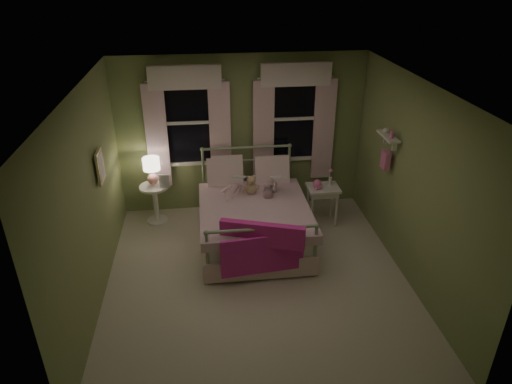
{
  "coord_description": "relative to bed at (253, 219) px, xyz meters",
  "views": [
    {
      "loc": [
        -0.62,
        -4.92,
        3.86
      ],
      "look_at": [
        0.06,
        0.62,
        1.0
      ],
      "focal_mm": 32.0,
      "sensor_mm": 36.0,
      "label": 1
    }
  ],
  "objects": [
    {
      "name": "framed_picture",
      "position": [
        -2.0,
        -0.35,
        1.12
      ],
      "size": [
        0.03,
        0.32,
        0.42
      ],
      "color": "beige",
      "rests_on": "room_shell"
    },
    {
      "name": "child_left",
      "position": [
        -0.27,
        0.43,
        0.6
      ],
      "size": [
        0.33,
        0.26,
        0.8
      ],
      "primitive_type": "imported",
      "rotation": [
        0.0,
        0.0,
        2.88
      ],
      "color": "#F7D1DD",
      "rests_on": "bed"
    },
    {
      "name": "book_left",
      "position": [
        -0.27,
        0.18,
        0.59
      ],
      "size": [
        0.22,
        0.17,
        0.26
      ],
      "primitive_type": "imported",
      "rotation": [
        1.22,
        0.0,
        -0.28
      ],
      "color": "beige",
      "rests_on": "child_left"
    },
    {
      "name": "room_shell",
      "position": [
        -0.05,
        -0.95,
        0.92
      ],
      "size": [
        4.2,
        4.2,
        4.2
      ],
      "color": "beige",
      "rests_on": "ground"
    },
    {
      "name": "table_lamp",
      "position": [
        -1.5,
        0.75,
        0.58
      ],
      "size": [
        0.26,
        0.26,
        0.45
      ],
      "color": "pink",
      "rests_on": "nightstand_left"
    },
    {
      "name": "book_right",
      "position": [
        0.29,
        0.18,
        0.54
      ],
      "size": [
        0.2,
        0.11,
        0.26
      ],
      "primitive_type": "imported",
      "rotation": [
        1.22,
        0.0,
        0.01
      ],
      "color": "beige",
      "rests_on": "child_right"
    },
    {
      "name": "pink_toy",
      "position": [
        1.06,
        0.38,
        0.33
      ],
      "size": [
        0.14,
        0.19,
        0.14
      ],
      "color": "pink",
      "rests_on": "nightstand_right"
    },
    {
      "name": "book_nightstand",
      "position": [
        -1.4,
        0.67,
        0.28
      ],
      "size": [
        0.2,
        0.25,
        0.02
      ],
      "primitive_type": "imported",
      "rotation": [
        0.0,
        0.0,
        -0.16
      ],
      "color": "beige",
      "rests_on": "nightstand_left"
    },
    {
      "name": "wall_shelf",
      "position": [
        1.85,
        -0.25,
        1.15
      ],
      "size": [
        0.15,
        0.5,
        0.6
      ],
      "color": "white",
      "rests_on": "room_shell"
    },
    {
      "name": "nightstand_right",
      "position": [
        1.16,
        0.39,
        0.17
      ],
      "size": [
        0.5,
        0.4,
        0.64
      ],
      "color": "white",
      "rests_on": "ground"
    },
    {
      "name": "nightstand_left",
      "position": [
        -1.5,
        0.75,
        0.04
      ],
      "size": [
        0.46,
        0.46,
        0.65
      ],
      "color": "white",
      "rests_on": "ground"
    },
    {
      "name": "teddy_bear",
      "position": [
        0.01,
        0.27,
        0.42
      ],
      "size": [
        0.23,
        0.19,
        0.31
      ],
      "color": "tan",
      "rests_on": "bed"
    },
    {
      "name": "bud_vase",
      "position": [
        1.28,
        0.44,
        0.41
      ],
      "size": [
        0.06,
        0.06,
        0.28
      ],
      "color": "white",
      "rests_on": "nightstand_right"
    },
    {
      "name": "window_left",
      "position": [
        -0.9,
        1.08,
        1.25
      ],
      "size": [
        1.34,
        0.13,
        1.96
      ],
      "color": "black",
      "rests_on": "room_shell"
    },
    {
      "name": "window_right",
      "position": [
        0.8,
        1.08,
        1.25
      ],
      "size": [
        1.34,
        0.13,
        1.96
      ],
      "color": "black",
      "rests_on": "room_shell"
    },
    {
      "name": "bed",
      "position": [
        0.0,
        0.0,
        0.0
      ],
      "size": [
        1.58,
        2.04,
        1.18
      ],
      "color": "white",
      "rests_on": "ground"
    },
    {
      "name": "child_right",
      "position": [
        0.29,
        0.43,
        0.58
      ],
      "size": [
        0.43,
        0.36,
        0.77
      ],
      "primitive_type": "imported",
      "rotation": [
        0.0,
        0.0,
        2.94
      ],
      "color": "#F7D1DD",
      "rests_on": "bed"
    },
    {
      "name": "pink_throw",
      "position": [
        0.01,
        -1.02,
        0.23
      ],
      "size": [
        1.1,
        0.44,
        0.71
      ],
      "color": "#D22990",
      "rests_on": "bed"
    }
  ]
}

